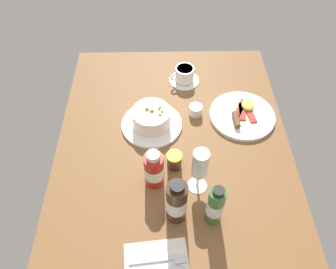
{
  "coord_description": "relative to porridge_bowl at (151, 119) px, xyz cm",
  "views": [
    {
      "loc": [
        69.35,
        -3.29,
        93.68
      ],
      "look_at": [
        -0.5,
        -1.98,
        6.32
      ],
      "focal_mm": 34.65,
      "sensor_mm": 36.0,
      "label": 1
    }
  ],
  "objects": [
    {
      "name": "cutlery_setting",
      "position": [
        51.35,
        2.45,
        -3.5
      ],
      "size": [
        15.54,
        19.28,
        0.9
      ],
      "color": "white",
      "rests_on": "ground_plane"
    },
    {
      "name": "sauce_bottle_red",
      "position": [
        24.18,
        1.25,
        3.19
      ],
      "size": [
        6.43,
        6.43,
        15.43
      ],
      "color": "#B21E19",
      "rests_on": "ground_plane"
    },
    {
      "name": "coffee_cup",
      "position": [
        -24.74,
        13.45,
        -0.54
      ],
      "size": [
        12.53,
        12.53,
        6.85
      ],
      "color": "white",
      "rests_on": "ground_plane"
    },
    {
      "name": "ground_plane",
      "position": [
        10.06,
        7.93,
        -5.25
      ],
      "size": [
        110.0,
        84.0,
        3.0
      ],
      "primitive_type": "cube",
      "color": "brown"
    },
    {
      "name": "wine_glass",
      "position": [
        26.18,
        15.26,
        8.16
      ],
      "size": [
        6.48,
        6.48,
        18.19
      ],
      "color": "white",
      "rests_on": "ground_plane"
    },
    {
      "name": "sauce_bottle_green",
      "position": [
        37.55,
        19.01,
        4.33
      ],
      "size": [
        5.01,
        5.01,
        17.33
      ],
      "color": "#337233",
      "rests_on": "ground_plane"
    },
    {
      "name": "breakfast_plate",
      "position": [
        -4.02,
        34.9,
        -2.84
      ],
      "size": [
        25.1,
        25.1,
        3.7
      ],
      "color": "white",
      "rests_on": "ground_plane"
    },
    {
      "name": "sauce_bottle_brown",
      "position": [
        36.36,
        7.51,
        4.77
      ],
      "size": [
        6.24,
        6.24,
        18.22
      ],
      "color": "#382314",
      "rests_on": "ground_plane"
    },
    {
      "name": "porridge_bowl",
      "position": [
        0.0,
        0.0,
        0.0
      ],
      "size": [
        22.71,
        22.71,
        8.74
      ],
      "color": "white",
      "rests_on": "ground_plane"
    },
    {
      "name": "jam_jar",
      "position": [
        18.27,
        8.24,
        -0.58
      ],
      "size": [
        5.17,
        5.17,
        6.28
      ],
      "color": "#382318",
      "rests_on": "ground_plane"
    },
    {
      "name": "creamer_jug",
      "position": [
        -5.56,
        16.94,
        -1.65
      ],
      "size": [
        5.96,
        5.04,
        4.75
      ],
      "color": "white",
      "rests_on": "ground_plane"
    }
  ]
}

